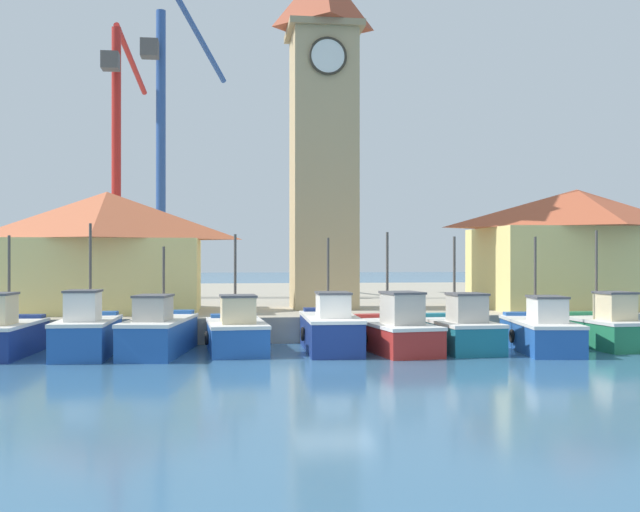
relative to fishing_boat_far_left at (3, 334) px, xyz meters
name	(u,v)px	position (x,y,z in m)	size (l,w,h in m)	color
ground_plane	(335,365)	(11.20, -3.60, -0.76)	(300.00, 300.00, 0.00)	#386689
quay_wharf	(277,301)	(11.20, 22.48, -0.24)	(120.00, 40.00, 1.05)	#A89E89
fishing_boat_far_left	(3,334)	(0.00, 0.00, 0.00)	(2.21, 4.60, 4.23)	navy
fishing_boat_left_outer	(87,333)	(2.93, -0.43, 0.05)	(1.94, 4.36, 4.65)	#2356A8
fishing_boat_left_inner	(159,332)	(5.37, -0.16, 0.01)	(2.58, 5.46, 3.84)	#2356A8
fishing_boat_mid_left	(236,332)	(8.11, 0.06, -0.04)	(2.30, 4.50, 4.30)	#2356A8
fishing_boat_center	(330,329)	(11.55, -0.06, 0.03)	(2.06, 5.21, 4.18)	navy
fishing_boat_mid_right	(394,331)	(13.85, -0.50, -0.03)	(2.68, 5.32, 4.39)	#AD2823
fishing_boat_right_inner	(460,331)	(16.32, -0.57, -0.03)	(2.22, 4.46, 4.23)	#196B7F
fishing_boat_right_outer	(541,331)	(19.23, -1.03, -0.04)	(2.55, 5.40, 4.23)	#2356A8
fishing_boat_far_right	(605,328)	(22.08, -0.40, -0.03)	(2.17, 4.31, 4.49)	#237A4C
clock_tower	(323,126)	(12.30, 7.55, 8.88)	(3.44, 3.44, 17.84)	tan
warehouse_left	(107,250)	(2.52, 6.73, 3.01)	(8.46, 6.01, 5.30)	#E5D17A
warehouse_right	(577,247)	(24.27, 6.30, 3.17)	(9.37, 6.40, 5.62)	#E5D17A
port_crane_near	(164,181)	(4.12, 17.69, 7.20)	(4.91, 8.92, 19.56)	navy
port_crane_far	(117,192)	(1.25, 19.07, 6.65)	(2.06, 9.40, 16.58)	maroon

